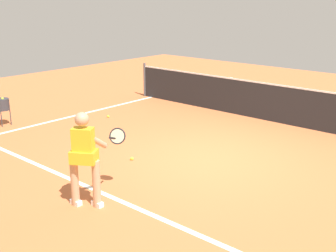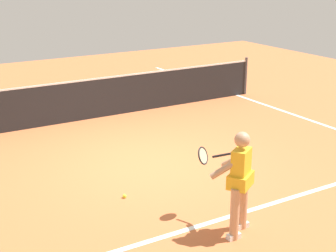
{
  "view_description": "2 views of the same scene",
  "coord_description": "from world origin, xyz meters",
  "views": [
    {
      "loc": [
        4.98,
        -6.93,
        3.23
      ],
      "look_at": [
        -0.28,
        -0.95,
        0.85
      ],
      "focal_mm": 46.6,
      "sensor_mm": 36.0,
      "label": 1
    },
    {
      "loc": [
        -4.41,
        -8.1,
        3.74
      ],
      "look_at": [
        -0.25,
        -1.13,
        1.12
      ],
      "focal_mm": 54.08,
      "sensor_mm": 36.0,
      "label": 2
    }
  ],
  "objects": [
    {
      "name": "service_line_marking",
      "position": [
        0.0,
        -2.57,
        0.0
      ],
      "size": [
        9.62,
        0.1,
        0.01
      ],
      "primitive_type": "cube",
      "color": "white",
      "rests_on": "ground"
    },
    {
      "name": "tennis_player",
      "position": [
        -0.21,
        -2.99,
        0.85
      ],
      "size": [
        0.68,
        1.14,
        1.55
      ],
      "color": "tan",
      "rests_on": "ground"
    },
    {
      "name": "ground_plane",
      "position": [
        0.0,
        0.0,
        0.0
      ],
      "size": [
        23.94,
        23.94,
        0.0
      ],
      "primitive_type": "plane",
      "color": "#C66638"
    },
    {
      "name": "sideline_right_marking",
      "position": [
        4.81,
        0.0,
        0.0
      ],
      "size": [
        0.1,
        16.41,
        0.01
      ],
      "primitive_type": "cube",
      "color": "white",
      "rests_on": "ground"
    },
    {
      "name": "tennis_ball_far",
      "position": [
        -1.1,
        -1.14,
        0.03
      ],
      "size": [
        0.07,
        0.07,
        0.07
      ],
      "primitive_type": "sphere",
      "color": "#D1E533",
      "rests_on": "ground"
    },
    {
      "name": "court_net",
      "position": [
        0.0,
        3.36,
        0.52
      ],
      "size": [
        10.3,
        0.08,
        1.1
      ],
      "color": "#4C4C51",
      "rests_on": "ground"
    }
  ]
}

